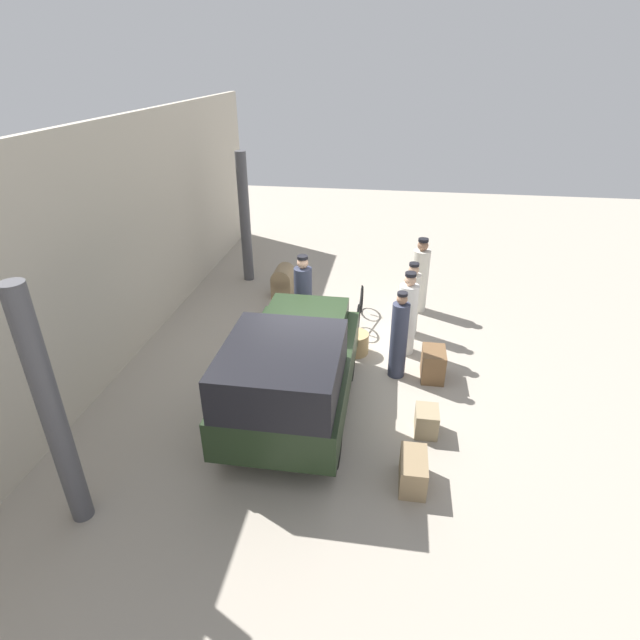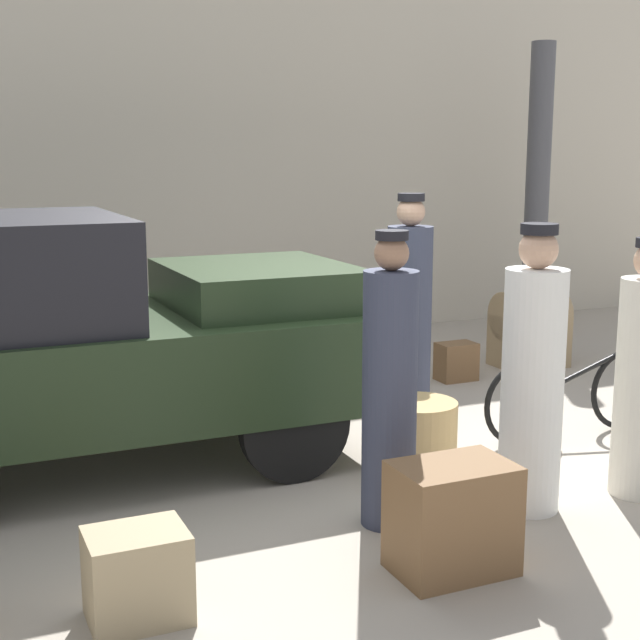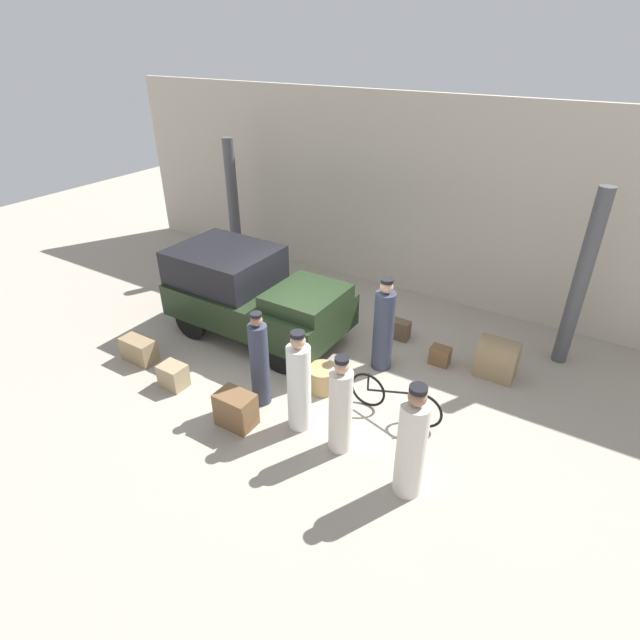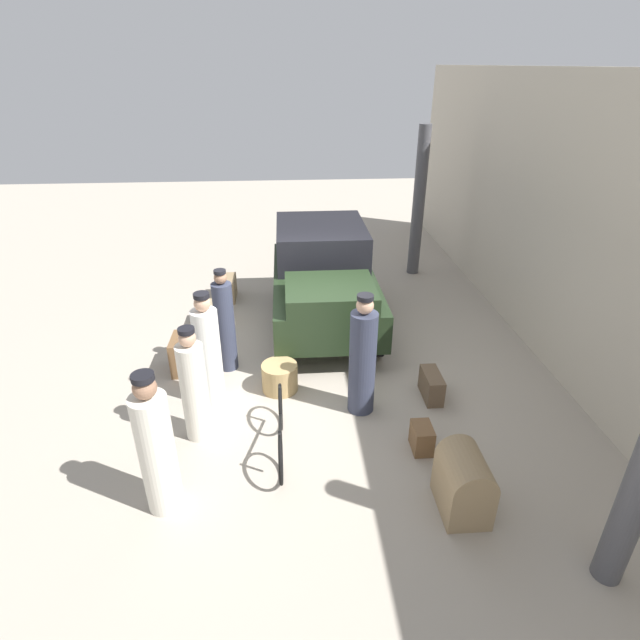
% 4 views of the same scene
% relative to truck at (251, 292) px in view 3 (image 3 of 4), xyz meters
% --- Properties ---
extents(ground_plane, '(30.00, 30.00, 0.00)m').
position_rel_truck_xyz_m(ground_plane, '(1.58, -0.39, -0.97)').
color(ground_plane, '#A89E8E').
extents(station_building_facade, '(16.00, 0.15, 4.50)m').
position_rel_truck_xyz_m(station_building_facade, '(1.58, 3.68, 1.28)').
color(station_building_facade, beige).
rests_on(station_building_facade, ground).
extents(canopy_pillar_left, '(0.28, 0.28, 3.39)m').
position_rel_truck_xyz_m(canopy_pillar_left, '(-2.44, 2.38, 0.73)').
color(canopy_pillar_left, '#4C4C51').
rests_on(canopy_pillar_left, ground).
extents(canopy_pillar_right, '(0.28, 0.28, 3.39)m').
position_rel_truck_xyz_m(canopy_pillar_right, '(5.67, 2.38, 0.73)').
color(canopy_pillar_right, '#4C4C51').
rests_on(canopy_pillar_right, ground).
extents(truck, '(3.66, 1.86, 1.76)m').
position_rel_truck_xyz_m(truck, '(0.00, 0.00, 0.00)').
color(truck, black).
rests_on(truck, ground).
extents(bicycle, '(1.64, 0.04, 0.69)m').
position_rel_truck_xyz_m(bicycle, '(3.64, -0.84, -0.63)').
color(bicycle, black).
rests_on(bicycle, ground).
extents(wicker_basket, '(0.55, 0.55, 0.44)m').
position_rel_truck_xyz_m(wicker_basket, '(2.25, -0.85, -0.75)').
color(wicker_basket, tan).
rests_on(wicker_basket, ground).
extents(porter_lifting_near_truck, '(0.40, 0.40, 1.79)m').
position_rel_truck_xyz_m(porter_lifting_near_truck, '(4.45, -2.16, -0.15)').
color(porter_lifting_near_truck, silver).
rests_on(porter_lifting_near_truck, ground).
extents(porter_standing_middle, '(0.38, 0.38, 1.84)m').
position_rel_truck_xyz_m(porter_standing_middle, '(2.83, 0.33, -0.12)').
color(porter_standing_middle, '#33384C').
rests_on(porter_standing_middle, ground).
extents(conductor_in_dark_uniform, '(0.38, 0.38, 1.76)m').
position_rel_truck_xyz_m(conductor_in_dark_uniform, '(2.44, -1.86, -0.16)').
color(conductor_in_dark_uniform, white).
rests_on(conductor_in_dark_uniform, ground).
extents(porter_with_bicycle, '(0.32, 0.32, 1.74)m').
position_rel_truck_xyz_m(porter_with_bicycle, '(1.55, -1.71, -0.16)').
color(porter_with_bicycle, '#33384C').
rests_on(porter_with_bicycle, ground).
extents(porter_carrying_trunk, '(0.35, 0.35, 1.66)m').
position_rel_truck_xyz_m(porter_carrying_trunk, '(3.24, -1.95, -0.21)').
color(porter_carrying_trunk, silver).
rests_on(porter_carrying_trunk, ground).
extents(trunk_barrel_dark, '(0.70, 0.50, 0.79)m').
position_rel_truck_xyz_m(trunk_barrel_dark, '(4.75, 1.20, -0.57)').
color(trunk_barrel_dark, '#937A56').
rests_on(trunk_barrel_dark, ground).
extents(suitcase_black_upright, '(0.59, 0.25, 0.41)m').
position_rel_truck_xyz_m(suitcase_black_upright, '(2.62, 1.44, -0.76)').
color(suitcase_black_upright, brown).
rests_on(suitcase_black_upright, ground).
extents(trunk_large_brown, '(0.37, 0.25, 0.37)m').
position_rel_truck_xyz_m(trunk_large_brown, '(3.75, 1.00, -0.78)').
color(trunk_large_brown, brown).
rests_on(trunk_large_brown, ground).
extents(suitcase_small_leather, '(0.68, 0.37, 0.47)m').
position_rel_truck_xyz_m(suitcase_small_leather, '(-1.22, -1.98, -0.73)').
color(suitcase_small_leather, '#937A56').
rests_on(suitcase_small_leather, ground).
extents(suitcase_tan_flat, '(0.46, 0.36, 0.44)m').
position_rel_truck_xyz_m(suitcase_tan_flat, '(-0.06, -2.21, -0.75)').
color(suitcase_tan_flat, '#9E8966').
rests_on(suitcase_tan_flat, ground).
extents(trunk_umber_medium, '(0.62, 0.42, 0.59)m').
position_rel_truck_xyz_m(trunk_umber_medium, '(1.56, -2.39, -0.67)').
color(trunk_umber_medium, brown).
rests_on(trunk_umber_medium, ground).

